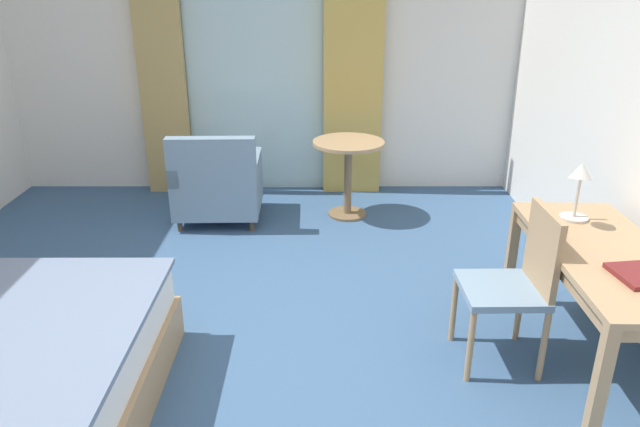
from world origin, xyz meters
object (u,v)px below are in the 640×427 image
round_cafe_table (349,161)px  desk_chair (518,279)px  armchair_by_window (219,185)px  writing_desk (607,265)px  desk_lamp (581,182)px

round_cafe_table → desk_chair: bearing=-69.5°
desk_chair → armchair_by_window: size_ratio=1.11×
writing_desk → desk_lamp: 0.51m
armchair_by_window → desk_lamp: bearing=-36.7°
writing_desk → round_cafe_table: (-1.28, 2.28, -0.11)m
desk_chair → round_cafe_table: bearing=110.5°
desk_chair → desk_lamp: (0.40, 0.32, 0.46)m
desk_chair → armchair_by_window: desk_chair is taller
desk_chair → round_cafe_table: size_ratio=1.31×
armchair_by_window → round_cafe_table: (1.18, 0.11, 0.18)m
desk_chair → armchair_by_window: 2.92m
writing_desk → desk_lamp: bearing=97.7°
writing_desk → armchair_by_window: 3.29m
desk_chair → round_cafe_table: desk_chair is taller
desk_chair → desk_lamp: size_ratio=2.32×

